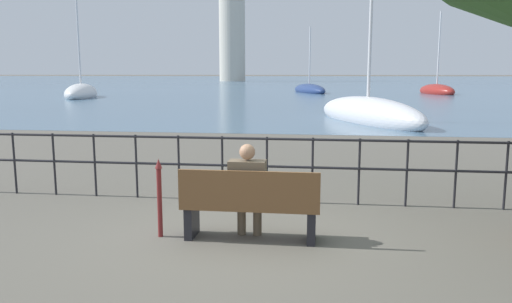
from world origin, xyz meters
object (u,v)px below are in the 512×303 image
object	(u,v)px
seated_person_left	(248,187)
sailboat_3	(368,114)
sailboat_4	(437,91)
sailboat_2	(309,90)
park_bench	(250,207)
closed_umbrella	(159,194)
harbor_lighthouse	(232,25)
sailboat_0	(81,93)

from	to	relation	value
seated_person_left	sailboat_3	distance (m)	15.73
sailboat_3	sailboat_4	bearing A→B (deg)	49.02
sailboat_2	sailboat_3	bearing A→B (deg)	-103.84
park_bench	closed_umbrella	distance (m)	1.15
sailboat_4	harbor_lighthouse	distance (m)	79.96
seated_person_left	sailboat_2	world-z (taller)	sailboat_2
seated_person_left	sailboat_2	distance (m)	46.82
sailboat_2	sailboat_3	distance (m)	31.51
sailboat_3	harbor_lighthouse	distance (m)	104.57
sailboat_3	sailboat_4	world-z (taller)	sailboat_3
closed_umbrella	sailboat_4	distance (m)	46.76
park_bench	closed_umbrella	xyz separation A→B (m)	(-1.14, -0.01, 0.13)
sailboat_4	seated_person_left	bearing A→B (deg)	-120.14
sailboat_4	harbor_lighthouse	bearing A→B (deg)	99.59
closed_umbrella	sailboat_3	distance (m)	16.04
harbor_lighthouse	seated_person_left	bearing A→B (deg)	-79.70
park_bench	sailboat_3	distance (m)	15.80
park_bench	seated_person_left	distance (m)	0.25
sailboat_2	seated_person_left	bearing A→B (deg)	-109.22
sailboat_3	sailboat_4	distance (m)	30.74
sailboat_2	sailboat_4	world-z (taller)	sailboat_4
park_bench	sailboat_3	bearing A→B (deg)	79.92
closed_umbrella	harbor_lighthouse	bearing A→B (deg)	99.76
sailboat_2	harbor_lighthouse	bearing A→B (deg)	86.76
seated_person_left	sailboat_2	bearing A→B (deg)	90.57
seated_person_left	harbor_lighthouse	distance (m)	119.01
sailboat_0	sailboat_4	distance (m)	32.97
closed_umbrella	harbor_lighthouse	xyz separation A→B (m)	(-20.05, 116.49, 12.98)
closed_umbrella	sailboat_0	xyz separation A→B (m)	(-17.96, 33.71, -0.17)
seated_person_left	harbor_lighthouse	size ratio (longest dim) A/B	0.04
seated_person_left	sailboat_0	bearing A→B (deg)	119.55
closed_umbrella	sailboat_2	bearing A→B (deg)	89.22
closed_umbrella	sailboat_3	size ratio (longest dim) A/B	0.09
sailboat_4	harbor_lighthouse	size ratio (longest dim) A/B	0.28
closed_umbrella	harbor_lighthouse	distance (m)	118.91
sailboat_3	sailboat_2	bearing A→B (deg)	72.27
sailboat_0	harbor_lighthouse	distance (m)	83.84
sailboat_2	sailboat_3	size ratio (longest dim) A/B	0.77
closed_umbrella	sailboat_0	size ratio (longest dim) A/B	0.08
sailboat_2	sailboat_3	world-z (taller)	sailboat_3
sailboat_4	sailboat_0	bearing A→B (deg)	-175.36
sailboat_4	sailboat_2	bearing A→B (deg)	155.67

